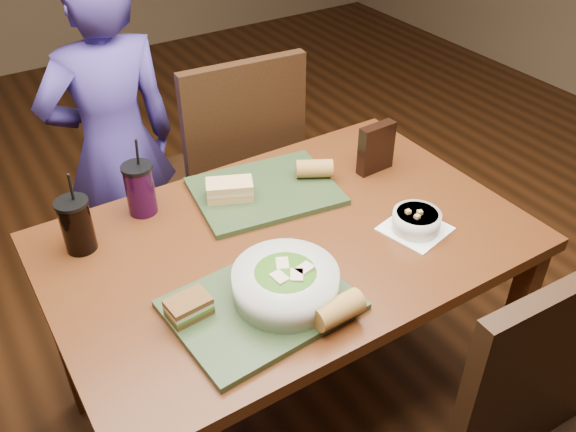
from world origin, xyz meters
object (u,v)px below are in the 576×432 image
object	(u,v)px
baguette_far	(314,169)
tray_far	(265,191)
sandwich_near	(189,307)
cup_cola	(77,225)
chip_bag	(376,148)
salad_bowl	(286,282)
baguette_near	(338,310)
dining_table	(288,261)
sandwich_far	(230,190)
tray_near	(261,305)
diner	(116,149)
cup_berry	(140,189)
soup_bowl	(416,221)
chair_far	(234,168)

from	to	relation	value
baguette_far	tray_far	bearing A→B (deg)	172.34
sandwich_near	cup_cola	size ratio (longest dim) A/B	0.44
tray_far	chip_bag	size ratio (longest dim) A/B	2.61
salad_bowl	baguette_near	bearing A→B (deg)	-65.70
dining_table	chip_bag	bearing A→B (deg)	18.99
sandwich_far	chip_bag	xyz separation A→B (m)	(0.48, -0.09, 0.04)
tray_near	salad_bowl	size ratio (longest dim) A/B	1.64
baguette_near	cup_cola	distance (m)	0.73
diner	sandwich_near	world-z (taller)	diner
baguette_near	cup_berry	distance (m)	0.70
tray_far	cup_berry	world-z (taller)	cup_berry
sandwich_near	chip_bag	bearing A→B (deg)	20.25
diner	tray_far	bearing A→B (deg)	110.52
salad_bowl	cup_berry	distance (m)	0.56
soup_bowl	tray_near	bearing A→B (deg)	-176.12
tray_near	cup_berry	xyz separation A→B (m)	(-0.09, 0.53, 0.07)
salad_bowl	baguette_far	bearing A→B (deg)	48.33
diner	cup_berry	distance (m)	0.55
soup_bowl	chip_bag	xyz separation A→B (m)	(0.10, 0.31, 0.05)
cup_berry	tray_near	bearing A→B (deg)	-80.22
dining_table	chair_far	bearing A→B (deg)	75.57
soup_bowl	chip_bag	size ratio (longest dim) A/B	1.22
diner	tray_near	bearing A→B (deg)	88.41
cup_berry	tray_far	bearing A→B (deg)	-17.73
diner	soup_bowl	world-z (taller)	diner
baguette_far	chip_bag	xyz separation A→B (m)	(0.20, -0.05, 0.03)
sandwich_far	diner	bearing A→B (deg)	103.62
tray_near	cup_cola	bearing A→B (deg)	122.93
dining_table	soup_bowl	distance (m)	0.38
dining_table	tray_near	world-z (taller)	tray_near
baguette_near	chip_bag	xyz separation A→B (m)	(0.50, 0.49, 0.03)
diner	baguette_near	distance (m)	1.21
chair_far	tray_near	bearing A→B (deg)	-113.53
cup_cola	baguette_far	bearing A→B (deg)	-4.89
soup_bowl	cup_berry	xyz separation A→B (m)	(-0.61, 0.49, 0.05)
soup_bowl	chip_bag	bearing A→B (deg)	71.79
dining_table	sandwich_far	size ratio (longest dim) A/B	8.39
dining_table	chip_bag	xyz separation A→B (m)	(0.42, 0.14, 0.17)
diner	salad_bowl	xyz separation A→B (m)	(0.07, -1.06, 0.13)
sandwich_far	baguette_far	size ratio (longest dim) A/B	1.37
dining_table	chip_bag	distance (m)	0.48
diner	salad_bowl	bearing A→B (deg)	91.76
diner	tray_far	size ratio (longest dim) A/B	3.23
cup_cola	dining_table	bearing A→B (deg)	-27.12
sandwich_far	cup_berry	distance (m)	0.26
sandwich_far	chip_bag	size ratio (longest dim) A/B	0.96
baguette_near	cup_cola	world-z (taller)	cup_cola
cup_cola	chip_bag	bearing A→B (deg)	-6.82
tray_far	baguette_near	size ratio (longest dim) A/B	3.48
tray_far	salad_bowl	distance (m)	0.47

